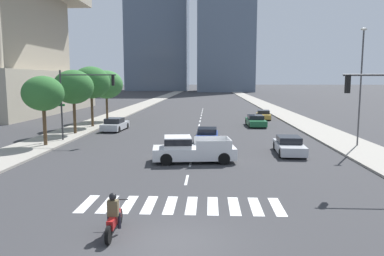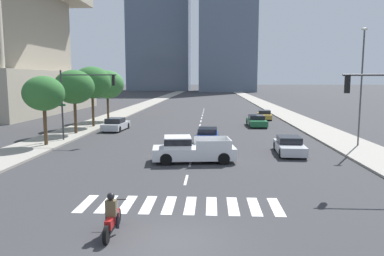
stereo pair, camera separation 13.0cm
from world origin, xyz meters
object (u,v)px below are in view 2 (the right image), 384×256
(sedan_blue_2, at_px, (207,136))
(street_lamp_east, at_px, (362,80))
(motorcycle_lead, at_px, (112,218))
(pickup_truck, at_px, (190,149))
(sedan_silver_3, at_px, (116,125))
(traffic_signal_far, at_px, (82,92))
(street_tree_fourth, at_px, (107,85))
(sedan_gold_1, at_px, (264,115))
(sedan_silver_0, at_px, (289,146))
(street_tree_nearest, at_px, (44,94))
(street_tree_second, at_px, (74,87))
(street_tree_third, at_px, (92,83))
(sedan_green_4, at_px, (257,121))

(sedan_blue_2, height_order, street_lamp_east, street_lamp_east)
(motorcycle_lead, relative_size, pickup_truck, 0.40)
(sedan_silver_3, bearing_deg, traffic_signal_far, 176.21)
(sedan_blue_2, bearing_deg, traffic_signal_far, -91.17)
(street_tree_fourth, bearing_deg, traffic_signal_far, -81.93)
(street_tree_fourth, bearing_deg, sedan_gold_1, 10.70)
(sedan_silver_0, bearing_deg, street_tree_nearest, -93.43)
(sedan_silver_3, relative_size, street_tree_second, 0.74)
(traffic_signal_far, height_order, street_tree_third, street_tree_third)
(street_tree_second, height_order, street_tree_third, street_tree_third)
(motorcycle_lead, xyz_separation_m, street_lamp_east, (14.99, 17.35, 4.72))
(sedan_green_4, xyz_separation_m, street_tree_third, (-18.33, -2.09, 4.39))
(street_tree_third, bearing_deg, sedan_silver_0, -36.32)
(street_tree_nearest, xyz_separation_m, street_tree_second, (0.00, 6.52, 0.39))
(sedan_silver_0, height_order, street_tree_second, street_tree_second)
(street_tree_second, bearing_deg, pickup_truck, -44.13)
(sedan_gold_1, bearing_deg, traffic_signal_far, -38.30)
(street_tree_second, bearing_deg, street_lamp_east, -12.45)
(traffic_signal_far, bearing_deg, sedan_green_4, 35.42)
(sedan_green_4, xyz_separation_m, street_tree_nearest, (-18.33, -13.99, 3.63))
(sedan_silver_0, distance_m, traffic_signal_far, 17.54)
(pickup_truck, xyz_separation_m, sedan_green_4, (6.56, 18.88, -0.23))
(sedan_silver_0, distance_m, sedan_blue_2, 7.14)
(motorcycle_lead, relative_size, street_tree_nearest, 0.41)
(pickup_truck, relative_size, sedan_blue_2, 1.26)
(sedan_green_4, bearing_deg, street_tree_second, -69.02)
(street_tree_nearest, bearing_deg, pickup_truck, -22.59)
(street_tree_nearest, bearing_deg, sedan_silver_0, -5.76)
(street_lamp_east, relative_size, street_tree_nearest, 1.66)
(street_tree_fourth, bearing_deg, sedan_silver_3, -69.17)
(sedan_blue_2, bearing_deg, sedan_silver_3, -126.84)
(street_lamp_east, height_order, street_tree_nearest, street_lamp_east)
(sedan_silver_0, relative_size, sedan_gold_1, 0.98)
(sedan_blue_2, relative_size, street_tree_third, 0.66)
(pickup_truck, relative_size, street_tree_second, 0.90)
(traffic_signal_far, relative_size, street_tree_third, 0.90)
(sedan_gold_1, bearing_deg, sedan_blue_2, -15.80)
(sedan_gold_1, height_order, sedan_silver_3, sedan_silver_3)
(pickup_truck, xyz_separation_m, street_lamp_east, (12.97, 5.96, 4.49))
(sedan_blue_2, distance_m, street_tree_second, 14.15)
(sedan_silver_0, relative_size, street_tree_third, 0.66)
(sedan_green_4, relative_size, street_tree_fourth, 0.73)
(sedan_silver_3, relative_size, street_lamp_east, 0.49)
(motorcycle_lead, height_order, sedan_green_4, motorcycle_lead)
(motorcycle_lead, distance_m, street_tree_third, 30.14)
(sedan_silver_0, height_order, street_tree_fourth, street_tree_fourth)
(sedan_green_4, bearing_deg, street_lamp_east, 25.17)
(sedan_blue_2, bearing_deg, sedan_gold_1, 160.14)
(motorcycle_lead, xyz_separation_m, street_tree_nearest, (-9.74, 16.28, 3.63))
(motorcycle_lead, bearing_deg, sedan_silver_3, 12.80)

